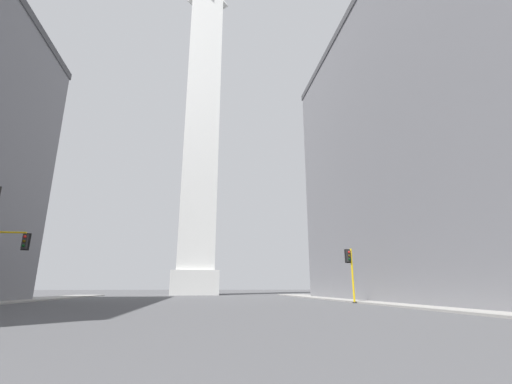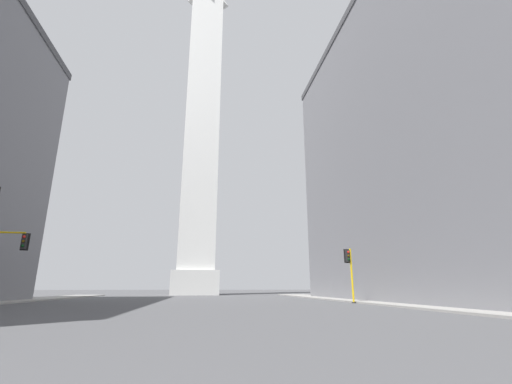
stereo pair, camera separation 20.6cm
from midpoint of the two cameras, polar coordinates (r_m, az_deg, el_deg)
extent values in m
cube|color=gray|center=(30.21, 26.34, -16.63)|extent=(5.00, 82.13, 0.15)
cube|color=slate|center=(43.43, 34.18, 8.17)|extent=(24.42, 48.35, 33.87)
cube|color=silver|center=(68.91, -9.97, -14.69)|extent=(8.81, 8.81, 4.46)
cube|color=silver|center=(77.20, -8.77, 11.42)|extent=(7.05, 7.05, 63.55)
cylinder|color=yellow|center=(32.56, -36.62, -5.41)|extent=(3.50, 0.14, 0.14)
cube|color=black|center=(31.70, -34.01, -6.86)|extent=(0.36, 0.36, 1.10)
cube|color=black|center=(31.86, -33.90, -6.91)|extent=(0.58, 0.07, 1.32)
sphere|color=red|center=(31.56, -34.04, -6.20)|extent=(0.22, 0.22, 0.22)
sphere|color=#483506|center=(31.52, -34.13, -6.81)|extent=(0.22, 0.22, 0.22)
sphere|color=#073410|center=(31.49, -34.23, -7.42)|extent=(0.22, 0.22, 0.22)
cylinder|color=yellow|center=(34.66, 15.85, -13.22)|extent=(0.18, 0.18, 5.04)
cylinder|color=#262626|center=(34.67, 16.17, -17.29)|extent=(0.40, 0.40, 0.10)
cube|color=black|center=(34.65, 15.18, -10.24)|extent=(0.36, 0.36, 1.10)
cube|color=black|center=(34.81, 15.04, -10.27)|extent=(0.58, 0.07, 1.32)
sphere|color=red|center=(34.51, 15.29, -9.64)|extent=(0.22, 0.22, 0.22)
sphere|color=#483506|center=(34.48, 15.33, -10.20)|extent=(0.22, 0.22, 0.22)
sphere|color=#073410|center=(34.46, 15.37, -10.77)|extent=(0.22, 0.22, 0.22)
camera|label=1|loc=(0.10, -89.90, -0.03)|focal=24.00mm
camera|label=2|loc=(0.10, 90.10, 0.03)|focal=24.00mm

